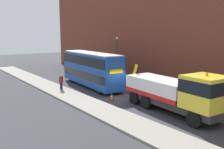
{
  "coord_description": "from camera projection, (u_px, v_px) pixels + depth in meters",
  "views": [
    {
      "loc": [
        17.9,
        -14.88,
        6.23
      ],
      "look_at": [
        -2.35,
        0.15,
        2.0
      ],
      "focal_mm": 38.8,
      "sensor_mm": 36.0,
      "label": 1
    }
  ],
  "objects": [
    {
      "name": "pedestrian_onlooker",
      "position": [
        61.0,
        82.0,
        26.72
      ],
      "size": [
        0.43,
        0.48,
        1.71
      ],
      "rotation": [
        0.0,
        0.0,
        0.54
      ],
      "color": "#232333",
      "rests_on": "near_kerb"
    },
    {
      "name": "double_decker_bus",
      "position": [
        91.0,
        68.0,
        28.87
      ],
      "size": [
        11.17,
        3.39,
        4.06
      ],
      "rotation": [
        0.0,
        0.0,
        -0.08
      ],
      "color": "#19479E",
      "rests_on": "ground_plane"
    },
    {
      "name": "building_facade",
      "position": [
        178.0,
        17.0,
        27.14
      ],
      "size": [
        60.0,
        1.5,
        16.0
      ],
      "color": "brown",
      "rests_on": "ground_plane"
    },
    {
      "name": "recovery_tow_truck",
      "position": [
        175.0,
        92.0,
        18.94
      ],
      "size": [
        10.22,
        3.32,
        3.67
      ],
      "rotation": [
        0.0,
        0.0,
        -0.08
      ],
      "color": "#2D2D2D",
      "rests_on": "ground_plane"
    },
    {
      "name": "traffic_cone_near_bus",
      "position": [
        112.0,
        97.0,
        22.9
      ],
      "size": [
        0.36,
        0.36,
        0.72
      ],
      "color": "orange",
      "rests_on": "ground_plane"
    },
    {
      "name": "street_lamp",
      "position": [
        117.0,
        54.0,
        33.28
      ],
      "size": [
        0.36,
        0.36,
        5.83
      ],
      "color": "#38383D",
      "rests_on": "ground_plane"
    },
    {
      "name": "ground_plane",
      "position": [
        125.0,
        98.0,
        23.95
      ],
      "size": [
        120.0,
        120.0,
        0.0
      ],
      "primitive_type": "plane",
      "color": "#38383D"
    },
    {
      "name": "near_kerb",
      "position": [
        88.0,
        104.0,
        21.47
      ],
      "size": [
        60.0,
        2.8,
        0.15
      ],
      "primitive_type": "cube",
      "color": "gray",
      "rests_on": "ground_plane"
    }
  ]
}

